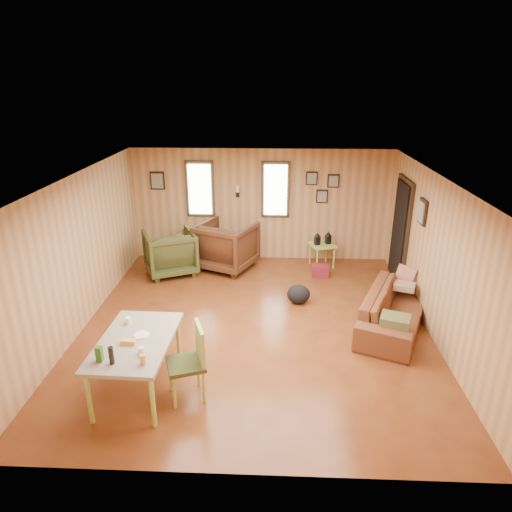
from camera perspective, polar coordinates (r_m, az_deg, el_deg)
The scene contains 11 objects.
room at distance 7.22m, azimuth 1.30°, elevation 0.76°, with size 5.54×6.04×2.44m.
sofa at distance 7.60m, azimuth 16.99°, elevation -5.70°, with size 2.10×0.61×0.82m, color brown.
recliner_brown at distance 9.47m, azimuth -3.69°, elevation 1.58°, with size 1.06×0.99×1.09m, color #4D2917.
recliner_green at distance 9.39m, azimuth -10.70°, elevation 0.70°, with size 0.95×0.89×0.98m, color #3C431E.
end_table at distance 10.09m, azimuth -8.31°, elevation 1.66°, with size 0.65×0.62×0.68m.
side_table at distance 9.66m, azimuth 8.31°, elevation 1.62°, with size 0.61×0.61×0.76m.
cooler at distance 9.28m, azimuth 8.03°, elevation -1.86°, with size 0.34×0.25×0.24m.
backpack at distance 8.13m, azimuth 5.34°, elevation -4.78°, with size 0.45×0.36×0.35m.
sofa_pillows at distance 7.56m, azimuth 17.60°, elevation -5.12°, with size 0.94×1.78×0.36m.
dining_table at distance 5.91m, azimuth -14.87°, elevation -10.70°, with size 0.92×1.49×0.96m.
dining_chair at distance 5.77m, azimuth -8.07°, elevation -12.52°, with size 0.57×0.57×0.98m.
Camera 1 is at (0.30, -6.49, 3.75)m, focal length 32.00 mm.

